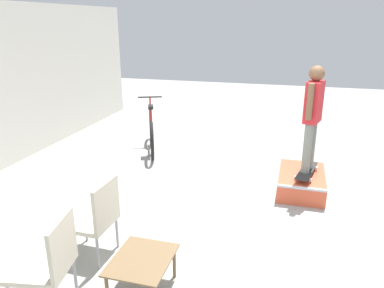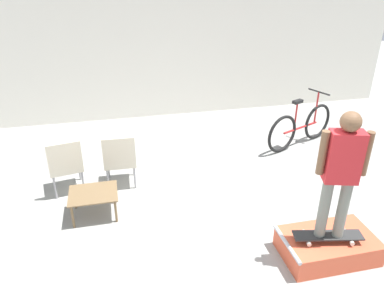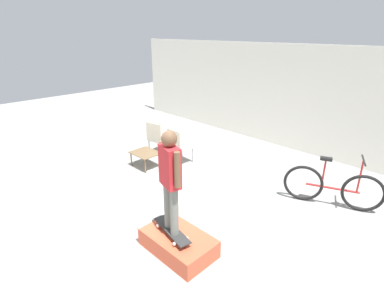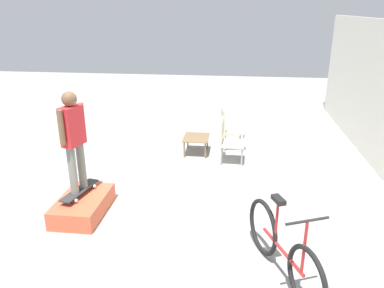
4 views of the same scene
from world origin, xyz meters
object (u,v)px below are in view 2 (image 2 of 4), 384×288
object	(u,v)px
skateboard_on_ramp	(328,236)
bicycle	(301,127)
patio_chair_left	(65,164)
coffee_table	(93,196)
person_skater	(342,168)
patio_chair_right	(120,158)
skate_ramp_box	(327,246)

from	to	relation	value
skateboard_on_ramp	bicycle	xyz separation A→B (m)	(1.26, 3.15, 0.03)
patio_chair_left	coffee_table	bearing A→B (deg)	109.34
person_skater	patio_chair_right	xyz separation A→B (m)	(-2.44, 2.36, -0.83)
person_skater	skateboard_on_ramp	bearing A→B (deg)	-10.98
skate_ramp_box	coffee_table	size ratio (longest dim) A/B	1.70
bicycle	patio_chair_left	bearing A→B (deg)	167.01
coffee_table	patio_chair_right	world-z (taller)	patio_chair_right
patio_chair_right	bicycle	size ratio (longest dim) A/B	0.55
patio_chair_left	patio_chair_right	distance (m)	0.86
skate_ramp_box	patio_chair_left	world-z (taller)	patio_chair_left
skate_ramp_box	patio_chair_right	xyz separation A→B (m)	(-2.51, 2.30, 0.38)
coffee_table	person_skater	bearing A→B (deg)	-29.36
skateboard_on_ramp	person_skater	size ratio (longest dim) A/B	0.54
coffee_table	patio_chair_right	distance (m)	0.88
patio_chair_right	coffee_table	bearing A→B (deg)	61.31
patio_chair_right	skate_ramp_box	bearing A→B (deg)	139.38
skate_ramp_box	patio_chair_right	bearing A→B (deg)	137.49
skate_ramp_box	person_skater	size ratio (longest dim) A/B	0.73
skate_ramp_box	patio_chair_right	distance (m)	3.42
skate_ramp_box	coffee_table	distance (m)	3.34
skate_ramp_box	coffee_table	world-z (taller)	coffee_table
person_skater	patio_chair_right	size ratio (longest dim) A/B	1.71
skate_ramp_box	person_skater	bearing A→B (deg)	-137.46
person_skater	bicycle	bearing A→B (deg)	83.82
skate_ramp_box	person_skater	distance (m)	1.21
patio_chair_right	bicycle	distance (m)	3.78
skate_ramp_box	bicycle	bearing A→B (deg)	68.95
skateboard_on_ramp	person_skater	world-z (taller)	person_skater
skate_ramp_box	bicycle	world-z (taller)	bicycle
patio_chair_left	bicycle	distance (m)	4.63
coffee_table	skateboard_on_ramp	bearing A→B (deg)	-29.36
coffee_table	bicycle	distance (m)	4.41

